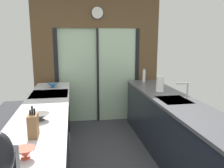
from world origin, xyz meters
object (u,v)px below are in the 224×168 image
Objects in this scene: oven_range at (51,121)px; paper_towel_roll at (160,84)px; mixing_bowl_far at (53,85)px; knife_block at (33,126)px; mixing_bowl_near at (25,153)px; mixing_bowl_mid at (40,117)px; soap_bottle_far at (144,76)px.

paper_towel_roll is at bearing -5.11° from oven_range.
knife_block is (0.00, -2.13, 0.07)m from mixing_bowl_far.
mixing_bowl_near is at bearing -90.00° from knife_block.
soap_bottle_far is at bearing 47.44° from mixing_bowl_mid.
paper_towel_roll reaches higher than knife_block.
soap_bottle_far is at bearing 56.96° from mixing_bowl_near.
mixing_bowl_mid is at bearing 90.00° from mixing_bowl_near.
knife_block reaches higher than mixing_bowl_far.
soap_bottle_far is at bearing 21.16° from oven_range.
mixing_bowl_far reaches higher than oven_range.
mixing_bowl_mid is 0.67× the size of soap_bottle_far.
soap_bottle_far reaches higher than mixing_bowl_far.
paper_towel_roll is (1.78, -0.62, 0.09)m from mixing_bowl_far.
knife_block is at bearing -90.00° from mixing_bowl_far.
soap_bottle_far is at bearing 7.48° from mixing_bowl_far.
mixing_bowl_far is 0.71× the size of paper_towel_roll.
mixing_bowl_mid is 0.68× the size of paper_towel_roll.
mixing_bowl_near is 0.50× the size of soap_bottle_far.
oven_range is 3.22× the size of paper_towel_roll.
mixing_bowl_near is 0.51× the size of paper_towel_roll.
paper_towel_roll is at bearing 40.22° from knife_block.
paper_towel_roll reaches higher than oven_range.
mixing_bowl_mid is at bearing -89.15° from oven_range.
mixing_bowl_far is (-0.00, 2.50, -0.00)m from mixing_bowl_near.
soap_bottle_far is at bearing 53.00° from knife_block.
oven_range is 1.34m from mixing_bowl_mid.
mixing_bowl_far is 1.80m from soap_bottle_far.
soap_bottle_far is (1.78, 0.23, 0.09)m from mixing_bowl_far.
knife_block is 1.00× the size of paper_towel_roll.
oven_range is at bearing -158.84° from soap_bottle_far.
mixing_bowl_near reaches higher than mixing_bowl_mid.
oven_range is 1.76m from knife_block.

